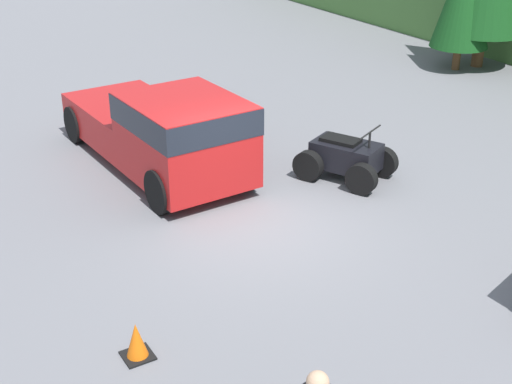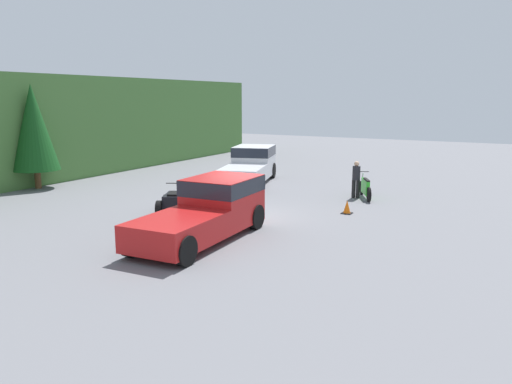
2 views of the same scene
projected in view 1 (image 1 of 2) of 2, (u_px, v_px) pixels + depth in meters
The scene contains 4 objects.
ground_plane at pixel (257, 225), 13.47m from camera, with size 80.00×80.00×0.00m, color slate.
pickup_truck_red at pixel (165, 129), 15.23m from camera, with size 5.77×2.46×1.93m.
quad_atv at pixel (346, 158), 15.22m from camera, with size 2.27×1.98×1.18m.
traffic_cone at pixel (137, 342), 9.85m from camera, with size 0.42×0.42×0.55m.
Camera 1 is at (10.18, -6.13, 6.38)m, focal length 50.00 mm.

